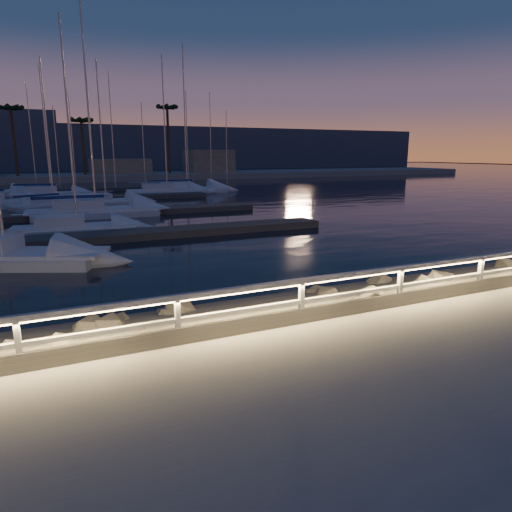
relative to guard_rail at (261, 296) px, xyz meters
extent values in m
plane|color=gray|center=(0.07, 0.00, -0.77)|extent=(400.00, 400.00, 0.00)
cube|color=gray|center=(0.07, -2.50, -0.87)|extent=(240.00, 5.00, 0.20)
cube|color=#605D52|center=(0.07, 1.50, -1.07)|extent=(240.00, 3.45, 1.29)
plane|color=black|center=(0.07, 80.00, -1.37)|extent=(320.00, 320.00, 0.00)
plane|color=black|center=(0.07, 0.00, -1.97)|extent=(400.00, 400.00, 0.00)
cube|color=silver|center=(-4.93, 0.00, -0.27)|extent=(0.11, 0.11, 1.00)
cube|color=silver|center=(-1.93, 0.00, -0.27)|extent=(0.11, 0.11, 1.00)
cube|color=silver|center=(1.07, 0.00, -0.27)|extent=(0.11, 0.11, 1.00)
cube|color=silver|center=(4.07, 0.00, -0.27)|extent=(0.11, 0.11, 1.00)
cube|color=silver|center=(7.07, 0.00, -0.27)|extent=(0.11, 0.11, 1.00)
cube|color=silver|center=(0.07, 0.00, 0.23)|extent=(44.00, 0.12, 0.12)
cube|color=silver|center=(0.07, 0.00, -0.27)|extent=(44.00, 0.09, 0.09)
cube|color=#F6BC6F|center=(0.07, -0.02, 0.15)|extent=(44.00, 0.04, 0.03)
sphere|color=#605D52|center=(-2.84, 2.47, -1.20)|extent=(0.81, 0.81, 0.81)
sphere|color=#605D52|center=(-2.94, 1.88, -1.07)|extent=(0.80, 0.80, 0.80)
sphere|color=#605D52|center=(2.96, 1.73, -1.04)|extent=(1.03, 1.03, 1.03)
sphere|color=#605D52|center=(-1.31, 1.48, -0.99)|extent=(0.77, 0.77, 0.77)
cube|color=#60564F|center=(0.07, 16.00, -1.17)|extent=(22.00, 2.00, 0.40)
cube|color=#60564F|center=(0.07, 26.00, -1.17)|extent=(22.00, 2.00, 0.40)
cube|color=#60564F|center=(0.07, 38.00, -1.17)|extent=(22.00, 2.00, 0.40)
cube|color=#60564F|center=(0.07, 50.00, -1.17)|extent=(22.00, 2.00, 0.40)
cube|color=gray|center=(0.07, 74.00, -0.97)|extent=(160.00, 14.00, 1.20)
cube|color=gray|center=(8.07, 75.00, 0.53)|extent=(10.00, 6.00, 3.00)
cube|color=gray|center=(24.07, 74.00, 1.33)|extent=(8.00, 7.00, 4.60)
cylinder|color=#4D3824|center=(-7.93, 72.00, 4.88)|extent=(0.44, 0.44, 10.50)
cylinder|color=#4D3824|center=(2.07, 73.00, 4.13)|extent=(0.44, 0.44, 9.00)
cylinder|color=#4D3824|center=(16.07, 72.00, 5.38)|extent=(0.44, 0.44, 11.50)
cube|color=#3B465B|center=(0.07, 130.00, 3.23)|extent=(220.00, 30.00, 14.00)
cube|color=silver|center=(-5.97, 12.00, -1.22)|extent=(7.80, 5.24, 0.58)
cube|color=silver|center=(-5.97, 12.00, -0.86)|extent=(8.21, 5.15, 0.16)
cube|color=silver|center=(-1.04, 25.71, -1.22)|extent=(8.65, 3.07, 0.62)
cube|color=silver|center=(-1.04, 25.71, -0.83)|extent=(9.36, 2.66, 0.17)
cube|color=silver|center=(-2.23, 25.74, -0.44)|extent=(3.39, 2.23, 0.73)
cylinder|color=#AAAAAF|center=(-1.04, 25.71, 6.73)|extent=(0.13, 0.13, 14.90)
cylinder|color=#AAAAAF|center=(-2.83, 25.76, 0.13)|extent=(5.37, 0.22, 0.09)
cube|color=silver|center=(-2.76, 18.65, -1.22)|extent=(6.59, 2.93, 0.50)
cube|color=silver|center=(-2.76, 18.65, -0.91)|extent=(7.08, 2.68, 0.14)
cube|color=silver|center=(-3.64, 18.76, -0.59)|extent=(2.66, 1.90, 0.59)
cylinder|color=#AAAAAF|center=(-2.76, 18.65, 4.71)|extent=(0.11, 0.11, 11.06)
cylinder|color=#AAAAAF|center=(-4.08, 18.82, -0.14)|extent=(3.96, 0.58, 0.07)
cube|color=silver|center=(-3.69, 32.66, -1.22)|extent=(6.87, 4.62, 0.47)
cube|color=silver|center=(-3.69, 32.66, -0.92)|extent=(7.23, 4.54, 0.13)
cube|color=silver|center=(-4.52, 32.30, -0.62)|extent=(2.99, 2.52, 0.56)
cylinder|color=#AAAAAF|center=(-3.69, 32.66, 4.84)|extent=(0.10, 0.10, 11.35)
cylinder|color=#AAAAAF|center=(-4.93, 32.11, -0.20)|extent=(3.77, 1.70, 0.07)
cube|color=silver|center=(0.49, 32.75, -1.22)|extent=(6.85, 3.13, 0.51)
cube|color=silver|center=(0.49, 32.75, -0.90)|extent=(7.35, 2.89, 0.14)
cube|color=silver|center=(-0.42, 32.62, -0.57)|extent=(2.78, 2.01, 0.61)
cylinder|color=#AAAAAF|center=(0.49, 32.75, 4.93)|extent=(0.11, 0.11, 11.46)
cylinder|color=#AAAAAF|center=(-0.87, 32.55, -0.10)|extent=(4.09, 0.67, 0.07)
cube|color=silver|center=(8.06, 41.47, -1.22)|extent=(8.32, 3.66, 0.58)
cube|color=silver|center=(8.06, 41.47, -0.85)|extent=(8.94, 3.34, 0.16)
cube|color=silver|center=(6.95, 41.61, -0.49)|extent=(3.36, 2.38, 0.69)
cylinder|color=#AAAAAF|center=(8.06, 41.47, 6.24)|extent=(0.13, 0.13, 13.98)
cylinder|color=#AAAAAF|center=(6.39, 41.68, 0.04)|extent=(5.01, 0.70, 0.08)
cube|color=silver|center=(10.66, 42.61, -1.22)|extent=(9.13, 3.69, 0.60)
cube|color=silver|center=(10.66, 42.61, -0.84)|extent=(9.83, 3.31, 0.16)
cube|color=silver|center=(9.42, 42.71, -0.46)|extent=(3.64, 2.50, 0.71)
cylinder|color=#AAAAAF|center=(10.66, 42.61, 7.00)|extent=(0.13, 0.13, 15.47)
cylinder|color=#AAAAAF|center=(8.81, 42.76, 0.08)|extent=(5.56, 0.54, 0.09)
cube|color=silver|center=(-3.71, 42.78, -1.22)|extent=(7.53, 3.82, 0.56)
cube|color=silver|center=(-3.71, 42.78, -0.87)|extent=(8.04, 3.60, 0.15)
cube|color=silver|center=(-4.69, 42.99, -0.51)|extent=(3.11, 2.33, 0.66)
cylinder|color=#AAAAAF|center=(-3.71, 42.78, 5.47)|extent=(0.12, 0.12, 12.48)
cylinder|color=#AAAAAF|center=(-5.17, 43.09, 0.00)|extent=(4.41, 1.00, 0.08)
camera|label=1|loc=(-4.21, -8.92, 3.17)|focal=32.00mm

